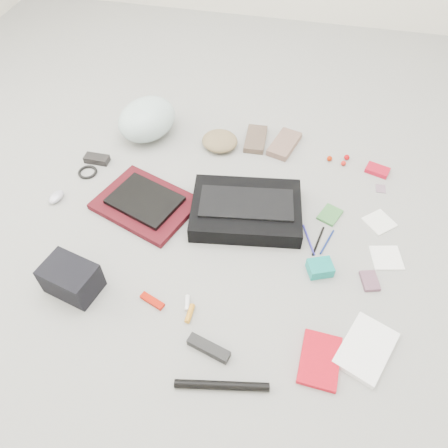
% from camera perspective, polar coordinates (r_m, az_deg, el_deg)
% --- Properties ---
extents(ground_plane, '(4.00, 4.00, 0.00)m').
position_cam_1_polar(ground_plane, '(1.85, 0.00, -1.00)').
color(ground_plane, gray).
extents(messenger_bag, '(0.51, 0.40, 0.08)m').
position_cam_1_polar(messenger_bag, '(1.88, 2.91, 1.83)').
color(messenger_bag, black).
rests_on(messenger_bag, ground_plane).
extents(bag_flap, '(0.42, 0.23, 0.01)m').
position_cam_1_polar(bag_flap, '(1.85, 2.96, 2.75)').
color(bag_flap, black).
rests_on(bag_flap, messenger_bag).
extents(laptop_sleeve, '(0.49, 0.43, 0.03)m').
position_cam_1_polar(laptop_sleeve, '(1.97, -10.22, 2.60)').
color(laptop_sleeve, '#480C13').
rests_on(laptop_sleeve, ground_plane).
extents(laptop, '(0.35, 0.30, 0.02)m').
position_cam_1_polar(laptop, '(1.95, -10.31, 3.08)').
color(laptop, black).
rests_on(laptop, laptop_sleeve).
extents(bike_helmet, '(0.36, 0.40, 0.19)m').
position_cam_1_polar(bike_helmet, '(2.29, -10.02, 13.35)').
color(bike_helmet, silver).
rests_on(bike_helmet, ground_plane).
extents(beanie, '(0.23, 0.22, 0.06)m').
position_cam_1_polar(beanie, '(2.23, -0.56, 10.80)').
color(beanie, olive).
rests_on(beanie, ground_plane).
extents(mitten_left, '(0.11, 0.20, 0.03)m').
position_cam_1_polar(mitten_left, '(2.27, 4.16, 11.00)').
color(mitten_left, brown).
rests_on(mitten_left, ground_plane).
extents(mitten_right, '(0.16, 0.23, 0.03)m').
position_cam_1_polar(mitten_right, '(2.25, 7.88, 10.31)').
color(mitten_right, '#7F5F52').
rests_on(mitten_right, ground_plane).
extents(power_brick, '(0.12, 0.05, 0.03)m').
position_cam_1_polar(power_brick, '(2.24, -16.27, 8.15)').
color(power_brick, black).
rests_on(power_brick, ground_plane).
extents(cable_coil, '(0.10, 0.10, 0.01)m').
position_cam_1_polar(cable_coil, '(2.19, -17.39, 6.49)').
color(cable_coil, black).
rests_on(cable_coil, ground_plane).
extents(mouse, '(0.06, 0.09, 0.03)m').
position_cam_1_polar(mouse, '(2.10, -21.08, 3.34)').
color(mouse, '#B5B4C7').
rests_on(mouse, ground_plane).
extents(camera_bag, '(0.22, 0.18, 0.13)m').
position_cam_1_polar(camera_bag, '(1.73, -19.32, -6.74)').
color(camera_bag, black).
rests_on(camera_bag, ground_plane).
extents(multitool, '(0.10, 0.06, 0.02)m').
position_cam_1_polar(multitool, '(1.67, -9.35, -9.88)').
color(multitool, '#A70E00').
rests_on(multitool, ground_plane).
extents(toiletry_tube_white, '(0.03, 0.06, 0.02)m').
position_cam_1_polar(toiletry_tube_white, '(1.65, -4.82, -10.23)').
color(toiletry_tube_white, white).
rests_on(toiletry_tube_white, ground_plane).
extents(toiletry_tube_orange, '(0.02, 0.07, 0.02)m').
position_cam_1_polar(toiletry_tube_orange, '(1.63, -4.49, -11.57)').
color(toiletry_tube_orange, '#C57D1C').
rests_on(toiletry_tube_orange, ground_plane).
extents(u_lock, '(0.16, 0.08, 0.03)m').
position_cam_1_polar(u_lock, '(1.56, -2.01, -15.90)').
color(u_lock, black).
rests_on(u_lock, ground_plane).
extents(bike_pump, '(0.31, 0.08, 0.03)m').
position_cam_1_polar(bike_pump, '(1.51, -0.29, -20.33)').
color(bike_pump, black).
rests_on(bike_pump, ground_plane).
extents(book_red, '(0.14, 0.20, 0.02)m').
position_cam_1_polar(book_red, '(1.58, 12.41, -16.94)').
color(book_red, red).
rests_on(book_red, ground_plane).
extents(book_white, '(0.23, 0.27, 0.02)m').
position_cam_1_polar(book_white, '(1.64, 18.06, -15.22)').
color(book_white, white).
rests_on(book_white, ground_plane).
extents(notepad, '(0.11, 0.13, 0.01)m').
position_cam_1_polar(notepad, '(1.96, 13.67, 1.18)').
color(notepad, '#387438').
rests_on(notepad, ground_plane).
extents(pen_blue, '(0.07, 0.15, 0.01)m').
position_cam_1_polar(pen_blue, '(1.85, 11.00, -2.02)').
color(pen_blue, '#2F2C9F').
rests_on(pen_blue, ground_plane).
extents(pen_black, '(0.04, 0.16, 0.01)m').
position_cam_1_polar(pen_black, '(1.86, 12.21, -2.18)').
color(pen_black, black).
rests_on(pen_black, ground_plane).
extents(pen_navy, '(0.05, 0.14, 0.01)m').
position_cam_1_polar(pen_navy, '(1.86, 13.31, -2.29)').
color(pen_navy, navy).
rests_on(pen_navy, ground_plane).
extents(accordion_wallet, '(0.11, 0.10, 0.05)m').
position_cam_1_polar(accordion_wallet, '(1.75, 12.44, -5.63)').
color(accordion_wallet, '#0E8D84').
rests_on(accordion_wallet, ground_plane).
extents(card_deck, '(0.08, 0.10, 0.02)m').
position_cam_1_polar(card_deck, '(1.79, 18.50, -7.06)').
color(card_deck, '#744A5E').
rests_on(card_deck, ground_plane).
extents(napkin_top, '(0.16, 0.16, 0.01)m').
position_cam_1_polar(napkin_top, '(2.00, 19.62, 0.24)').
color(napkin_top, white).
rests_on(napkin_top, ground_plane).
extents(napkin_bottom, '(0.14, 0.14, 0.01)m').
position_cam_1_polar(napkin_bottom, '(1.88, 20.46, -4.15)').
color(napkin_bottom, white).
rests_on(napkin_bottom, ground_plane).
extents(lollipop_a, '(0.03, 0.03, 0.03)m').
position_cam_1_polar(lollipop_a, '(2.22, 13.62, 8.32)').
color(lollipop_a, '#B02102').
rests_on(lollipop_a, ground_plane).
extents(lollipop_b, '(0.03, 0.03, 0.02)m').
position_cam_1_polar(lollipop_b, '(2.21, 15.34, 7.67)').
color(lollipop_b, red).
rests_on(lollipop_b, ground_plane).
extents(lollipop_c, '(0.03, 0.03, 0.03)m').
position_cam_1_polar(lollipop_c, '(2.24, 15.75, 8.39)').
color(lollipop_c, '#BB050A').
rests_on(lollipop_c, ground_plane).
extents(altoids_tin, '(0.12, 0.10, 0.02)m').
position_cam_1_polar(altoids_tin, '(2.22, 19.40, 6.65)').
color(altoids_tin, '#B80F26').
rests_on(altoids_tin, ground_plane).
extents(stamp_sheet, '(0.05, 0.05, 0.00)m').
position_cam_1_polar(stamp_sheet, '(2.15, 19.79, 4.37)').
color(stamp_sheet, gray).
rests_on(stamp_sheet, ground_plane).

